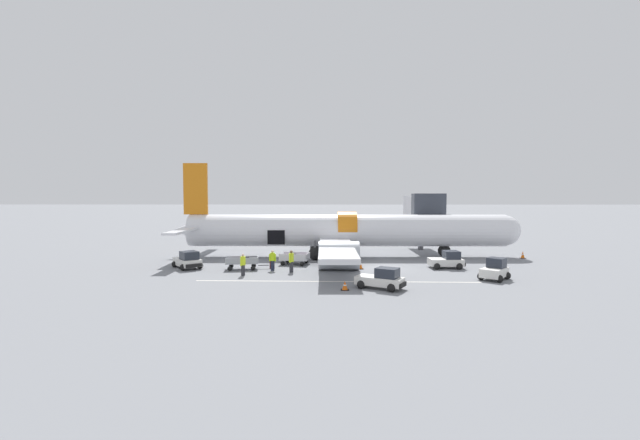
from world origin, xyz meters
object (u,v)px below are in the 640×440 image
baggage_tug_mid (382,279)px  airplane (342,232)px  ground_crew_loader_a (243,264)px  baggage_tug_rear (447,261)px  ground_crew_driver (273,260)px  suitcase_on_tarmac_upright (272,265)px  baggage_cart_queued (296,259)px  baggage_tug_lead (188,261)px  baggage_tug_spare (495,271)px  baggage_cart_loading (244,263)px  ground_crew_loader_b (291,261)px

baggage_tug_mid → airplane: bearing=97.9°
airplane → ground_crew_loader_a: airplane is taller
baggage_tug_rear → ground_crew_driver: (-14.90, -1.37, 0.25)m
airplane → baggage_tug_rear: 11.21m
airplane → suitcase_on_tarmac_upright: 9.63m
airplane → baggage_cart_queued: (-4.39, -4.80, -2.05)m
ground_crew_loader_a → ground_crew_driver: 3.05m
baggage_tug_lead → suitcase_on_tarmac_upright: bearing=0.7°
ground_crew_loader_a → suitcase_on_tarmac_upright: ground_crew_loader_a is taller
baggage_tug_mid → ground_crew_driver: bearing=140.0°
baggage_tug_spare → baggage_cart_loading: (-19.54, 4.14, -0.12)m
airplane → ground_crew_loader_a: (-8.13, -10.32, -1.64)m
airplane → baggage_tug_lead: size_ratio=10.57×
baggage_tug_lead → baggage_tug_mid: 17.43m
ground_crew_loader_a → airplane: bearing=51.8°
baggage_tug_mid → baggage_tug_spare: baggage_tug_spare is taller
baggage_tug_lead → baggage_tug_mid: baggage_tug_lead is taller
baggage_tug_spare → baggage_cart_queued: baggage_tug_spare is taller
baggage_tug_lead → ground_crew_driver: bearing=-7.7°
airplane → ground_crew_loader_b: airplane is taller
baggage_tug_mid → ground_crew_loader_b: (-6.54, 6.07, 0.32)m
baggage_cart_queued → ground_crew_loader_a: 6.68m
airplane → suitcase_on_tarmac_upright: airplane is taller
suitcase_on_tarmac_upright → baggage_tug_spare: bearing=-15.3°
airplane → baggage_tug_rear: (8.80, -6.68, -1.90)m
airplane → baggage_tug_lead: bearing=-152.4°
baggage_cart_queued → ground_crew_loader_a: ground_crew_loader_a is taller
baggage_tug_lead → ground_crew_loader_a: (5.37, -3.27, 0.25)m
baggage_tug_rear → ground_crew_loader_b: ground_crew_loader_b is taller
airplane → baggage_tug_spare: size_ratio=12.99×
airplane → baggage_tug_lead: (-13.50, -7.05, -1.89)m
ground_crew_loader_a → ground_crew_loader_b: (3.66, 1.49, 0.04)m
baggage_tug_spare → baggage_tug_rear: bearing=113.1°
ground_crew_loader_b → suitcase_on_tarmac_upright: (-1.80, 1.86, -0.64)m
airplane → baggage_tug_mid: size_ratio=10.17×
baggage_tug_mid → baggage_cart_loading: 13.00m
baggage_tug_rear → baggage_cart_queued: size_ratio=0.82×
ground_crew_loader_a → ground_crew_loader_b: bearing=22.2°
suitcase_on_tarmac_upright → ground_crew_loader_a: bearing=-119.0°
baggage_cart_queued → suitcase_on_tarmac_upright: baggage_cart_queued is taller
baggage_cart_queued → baggage_tug_mid: bearing=-57.4°
baggage_cart_loading → ground_crew_loader_b: 4.38m
airplane → baggage_tug_rear: bearing=-37.2°
baggage_tug_lead → baggage_tug_rear: baggage_tug_lead is taller
baggage_tug_lead → ground_crew_driver: 7.48m
baggage_cart_queued → ground_crew_loader_a: bearing=-124.1°
baggage_cart_queued → ground_crew_driver: size_ratio=2.05×
baggage_tug_rear → ground_crew_loader_b: bearing=-170.8°
ground_crew_driver → airplane: bearing=52.9°
baggage_tug_lead → baggage_cart_queued: baggage_tug_lead is taller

